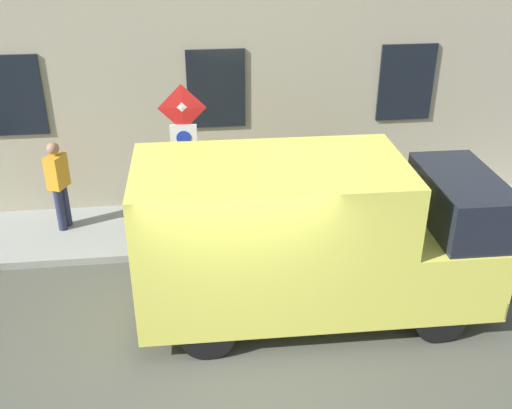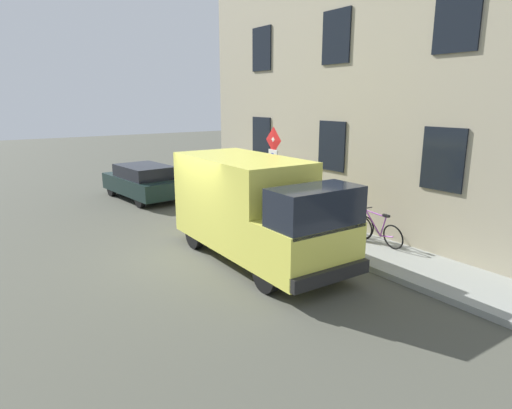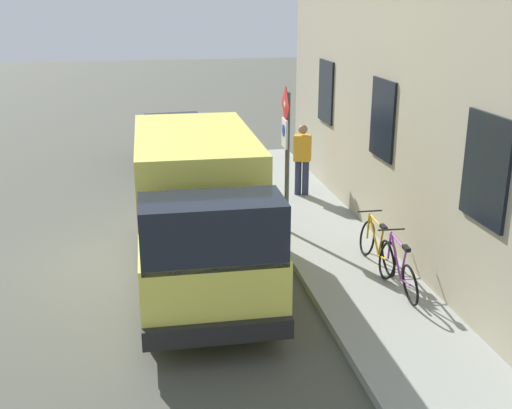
{
  "view_description": "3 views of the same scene",
  "coord_description": "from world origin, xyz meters",
  "px_view_note": "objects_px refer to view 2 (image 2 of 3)",
  "views": [
    {
      "loc": [
        -6.43,
        0.54,
        5.76
      ],
      "look_at": [
        2.32,
        -0.49,
        1.19
      ],
      "focal_mm": 41.83,
      "sensor_mm": 36.0,
      "label": 1
    },
    {
      "loc": [
        -4.86,
        -9.61,
        3.88
      ],
      "look_at": [
        2.08,
        0.44,
        0.93
      ],
      "focal_mm": 30.41,
      "sensor_mm": 36.0,
      "label": 2
    },
    {
      "loc": [
        0.04,
        -11.18,
        4.72
      ],
      "look_at": [
        1.97,
        -0.94,
        1.27
      ],
      "focal_mm": 44.19,
      "sensor_mm": 36.0,
      "label": 3
    }
  ],
  "objects_px": {
    "bicycle_purple": "(378,230)",
    "pedestrian": "(256,180)",
    "sign_post_stacked": "(274,162)",
    "bicycle_orange": "(350,222)",
    "parked_hatchback": "(143,181)",
    "delivery_van": "(255,207)"
  },
  "relations": [
    {
      "from": "sign_post_stacked",
      "to": "parked_hatchback",
      "type": "height_order",
      "value": "sign_post_stacked"
    },
    {
      "from": "sign_post_stacked",
      "to": "parked_hatchback",
      "type": "xyz_separation_m",
      "value": [
        -1.76,
        6.31,
        -1.34
      ]
    },
    {
      "from": "sign_post_stacked",
      "to": "delivery_van",
      "type": "height_order",
      "value": "sign_post_stacked"
    },
    {
      "from": "delivery_van",
      "to": "sign_post_stacked",
      "type": "bearing_deg",
      "value": 133.6
    },
    {
      "from": "sign_post_stacked",
      "to": "pedestrian",
      "type": "relative_size",
      "value": 1.67
    },
    {
      "from": "parked_hatchback",
      "to": "bicycle_orange",
      "type": "relative_size",
      "value": 2.42
    },
    {
      "from": "sign_post_stacked",
      "to": "pedestrian",
      "type": "distance_m",
      "value": 2.73
    },
    {
      "from": "bicycle_purple",
      "to": "sign_post_stacked",
      "type": "bearing_deg",
      "value": 25.0
    },
    {
      "from": "bicycle_purple",
      "to": "bicycle_orange",
      "type": "relative_size",
      "value": 1.0
    },
    {
      "from": "sign_post_stacked",
      "to": "bicycle_orange",
      "type": "height_order",
      "value": "sign_post_stacked"
    },
    {
      "from": "delivery_van",
      "to": "parked_hatchback",
      "type": "distance_m",
      "value": 8.11
    },
    {
      "from": "parked_hatchback",
      "to": "pedestrian",
      "type": "relative_size",
      "value": 2.41
    },
    {
      "from": "pedestrian",
      "to": "delivery_van",
      "type": "bearing_deg",
      "value": -12.59
    },
    {
      "from": "delivery_van",
      "to": "pedestrian",
      "type": "distance_m",
      "value": 5.03
    },
    {
      "from": "sign_post_stacked",
      "to": "parked_hatchback",
      "type": "bearing_deg",
      "value": 105.54
    },
    {
      "from": "sign_post_stacked",
      "to": "bicycle_orange",
      "type": "relative_size",
      "value": 1.67
    },
    {
      "from": "parked_hatchback",
      "to": "bicycle_purple",
      "type": "height_order",
      "value": "parked_hatchback"
    },
    {
      "from": "bicycle_orange",
      "to": "sign_post_stacked",
      "type": "bearing_deg",
      "value": 31.86
    },
    {
      "from": "sign_post_stacked",
      "to": "delivery_van",
      "type": "xyz_separation_m",
      "value": [
        -1.91,
        -1.77,
        -0.74
      ]
    },
    {
      "from": "bicycle_purple",
      "to": "pedestrian",
      "type": "relative_size",
      "value": 1.0
    },
    {
      "from": "sign_post_stacked",
      "to": "pedestrian",
      "type": "xyz_separation_m",
      "value": [
        0.97,
        2.34,
        -1.0
      ]
    },
    {
      "from": "bicycle_purple",
      "to": "bicycle_orange",
      "type": "xyz_separation_m",
      "value": [
        -0.0,
        0.98,
        0.0
      ]
    }
  ]
}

